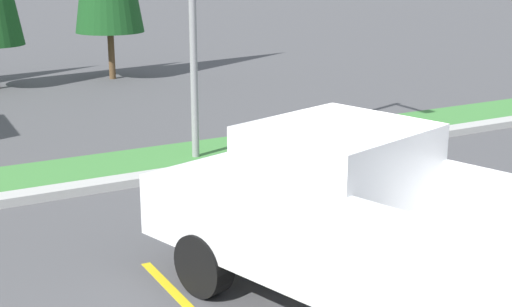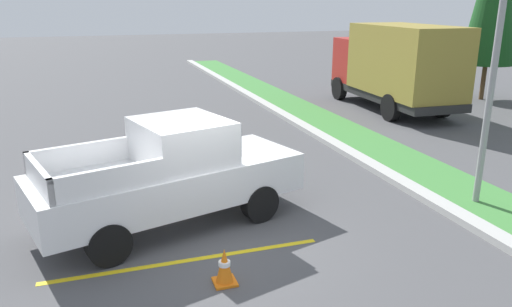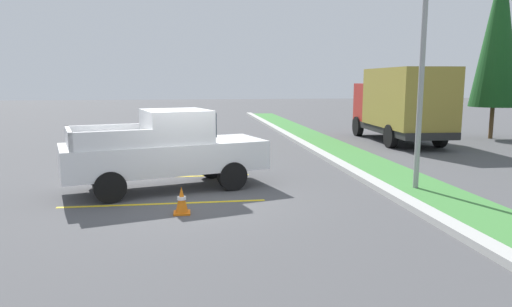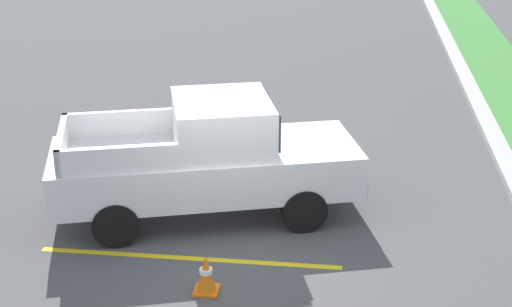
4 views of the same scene
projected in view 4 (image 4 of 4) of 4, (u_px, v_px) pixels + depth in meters
name	position (u px, v px, depth m)	size (l,w,h in m)	color
ground_plane	(234.00, 242.00, 12.13)	(120.00, 120.00, 0.00)	#4C4C4F
parking_line_near	(221.00, 177.00, 14.49)	(0.12, 4.80, 0.01)	yellow
parking_line_far	(189.00, 258.00, 11.65)	(0.12, 4.80, 0.01)	yellow
pickup_truck_main	(208.00, 159.00, 12.68)	(3.28, 5.54, 2.10)	black
traffic_cone	(206.00, 274.00, 10.68)	(0.36, 0.36, 0.60)	orange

